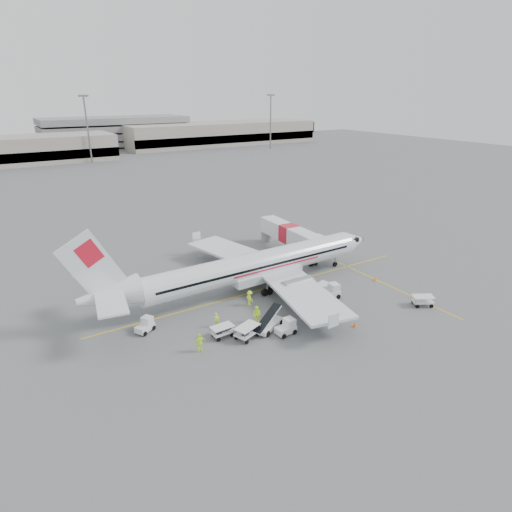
{
  "coord_description": "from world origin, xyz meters",
  "views": [
    {
      "loc": [
        -26.66,
        -40.56,
        23.08
      ],
      "look_at": [
        0.0,
        2.0,
        3.8
      ],
      "focal_mm": 30.0,
      "sensor_mm": 36.0,
      "label": 1
    }
  ],
  "objects_px": {
    "jet_bridge": "(289,239)",
    "tug_mid": "(286,327)",
    "tug_fore": "(330,291)",
    "tug_aft": "(145,325)",
    "aircraft": "(257,248)",
    "belt_loader": "(269,317)"
  },
  "relations": [
    {
      "from": "tug_aft",
      "to": "jet_bridge",
      "type": "bearing_deg",
      "value": -7.68
    },
    {
      "from": "belt_loader",
      "to": "tug_fore",
      "type": "height_order",
      "value": "belt_loader"
    },
    {
      "from": "jet_bridge",
      "to": "tug_fore",
      "type": "distance_m",
      "value": 15.94
    },
    {
      "from": "jet_bridge",
      "to": "tug_fore",
      "type": "relative_size",
      "value": 7.3
    },
    {
      "from": "tug_fore",
      "to": "jet_bridge",
      "type": "bearing_deg",
      "value": 80.06
    },
    {
      "from": "tug_mid",
      "to": "belt_loader",
      "type": "bearing_deg",
      "value": 114.28
    },
    {
      "from": "belt_loader",
      "to": "tug_mid",
      "type": "distance_m",
      "value": 2.06
    },
    {
      "from": "belt_loader",
      "to": "jet_bridge",
      "type": "bearing_deg",
      "value": 23.95
    },
    {
      "from": "aircraft",
      "to": "jet_bridge",
      "type": "height_order",
      "value": "aircraft"
    },
    {
      "from": "tug_fore",
      "to": "tug_mid",
      "type": "relative_size",
      "value": 1.1
    },
    {
      "from": "jet_bridge",
      "to": "tug_mid",
      "type": "xyz_separation_m",
      "value": [
        -14.21,
        -18.95,
        -1.39
      ]
    },
    {
      "from": "aircraft",
      "to": "tug_mid",
      "type": "bearing_deg",
      "value": -107.92
    },
    {
      "from": "jet_bridge",
      "to": "tug_aft",
      "type": "xyz_separation_m",
      "value": [
        -26.21,
        -10.91,
        -1.45
      ]
    },
    {
      "from": "jet_bridge",
      "to": "tug_mid",
      "type": "relative_size",
      "value": 8.04
    },
    {
      "from": "tug_fore",
      "to": "tug_aft",
      "type": "height_order",
      "value": "tug_fore"
    },
    {
      "from": "tug_mid",
      "to": "tug_fore",
      "type": "bearing_deg",
      "value": 18.83
    },
    {
      "from": "aircraft",
      "to": "tug_aft",
      "type": "xyz_separation_m",
      "value": [
        -15.32,
        -2.75,
        -4.64
      ]
    },
    {
      "from": "aircraft",
      "to": "tug_fore",
      "type": "relative_size",
      "value": 17.03
    },
    {
      "from": "belt_loader",
      "to": "tug_aft",
      "type": "distance_m",
      "value": 12.74
    },
    {
      "from": "tug_fore",
      "to": "tug_aft",
      "type": "bearing_deg",
      "value": 176.95
    },
    {
      "from": "aircraft",
      "to": "jet_bridge",
      "type": "distance_m",
      "value": 13.98
    },
    {
      "from": "tug_fore",
      "to": "tug_mid",
      "type": "height_order",
      "value": "tug_fore"
    }
  ]
}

